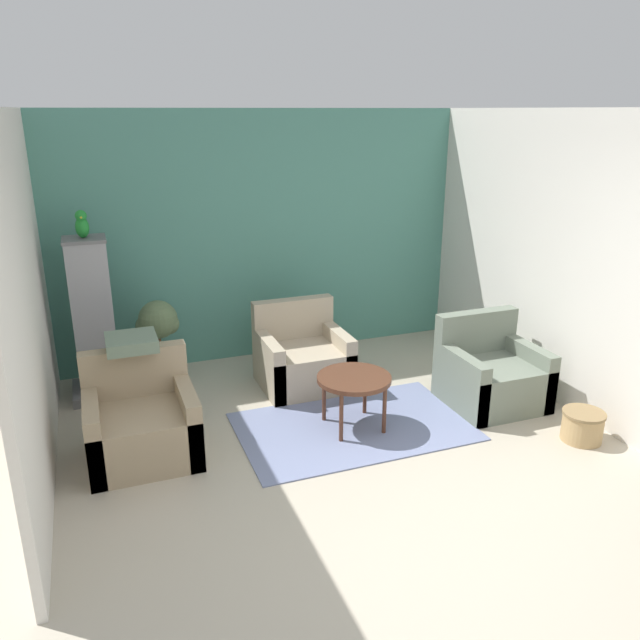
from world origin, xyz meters
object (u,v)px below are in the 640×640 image
Objects in this scene: potted_plant at (158,330)px; armchair_right at (491,376)px; wicker_basket at (583,425)px; birdcage at (94,324)px; armchair_left at (142,425)px; coffee_table at (354,382)px; parrot at (82,225)px; armchair_middle at (302,359)px.

armchair_right is at bearing -28.44° from potted_plant.
wicker_basket is at bearing -70.80° from armchair_right.
birdcage is 4.50m from wicker_basket.
coffee_table is at bearing -5.32° from armchair_left.
parrot is (0.00, 0.00, 0.95)m from birdcage.
potted_plant reaches higher than coffee_table.
parrot is (-3.46, 1.50, 1.40)m from armchair_right.
parrot is (-0.27, 1.33, 1.40)m from armchair_left.
armchair_middle is 0.54× the size of birdcage.
armchair_middle is at bearing 134.15° from wicker_basket.
wicker_basket is at bearing -32.28° from birdcage.
potted_plant is at bearing 151.56° from armchair_right.
armchair_right is 3.27m from potted_plant.
birdcage is (-1.92, 0.48, 0.46)m from armchair_middle.
armchair_left is at bearing 177.04° from armchair_right.
armchair_right is at bearing -23.38° from parrot.
potted_plant is (-1.33, 0.54, 0.30)m from armchair_middle.
coffee_table is at bearing -179.97° from armchair_right.
parrot is at bearing 143.83° from coffee_table.
parrot reaches higher than coffee_table.
armchair_middle is 2.43m from parrot.
armchair_right is at bearing -33.43° from armchair_middle.
parrot is at bearing 165.95° from armchair_middle.
armchair_left is 0.54× the size of birdcage.
armchair_right is 0.96× the size of potted_plant.
armchair_right is 1.84m from armchair_middle.
armchair_right is at bearing 0.03° from coffee_table.
armchair_middle reaches higher than wicker_basket.
birdcage is at bearing 101.56° from armchair_left.
armchair_middle is 2.03m from birdcage.
armchair_left is at bearing -78.46° from parrot.
potted_plant is at bearing 5.48° from parrot.
armchair_left and armchair_middle have the same top height.
coffee_table is 1.42m from armchair_right.
potted_plant is (-1.45, 1.55, 0.14)m from coffee_table.
armchair_right reaches higher than wicker_basket.
potted_plant is (0.32, 1.39, 0.30)m from armchair_left.
birdcage reaches higher than wicker_basket.
armchair_right is 2.40× the size of wicker_basket.
armchair_right is (1.41, 0.00, -0.16)m from coffee_table.
coffee_table is 2.13m from potted_plant.
armchair_left is at bearing 174.68° from coffee_table.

